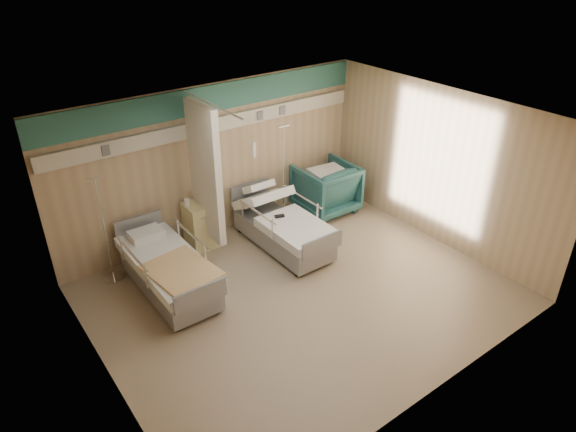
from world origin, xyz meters
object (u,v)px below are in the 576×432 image
(bed_left, at_px, (169,275))
(iv_stand_left, at_px, (110,259))
(bedside_cabinet, at_px, (201,225))
(visitor_armchair, at_px, (326,188))
(bed_right, at_px, (283,231))
(iv_stand_right, at_px, (284,203))

(bed_left, distance_m, iv_stand_left, 1.06)
(bedside_cabinet, relative_size, visitor_armchair, 0.77)
(bed_right, height_order, visitor_armchair, visitor_armchair)
(bed_left, xyz_separation_m, bedside_cabinet, (1.05, 0.90, 0.11))
(visitor_armchair, height_order, iv_stand_right, iv_stand_right)
(bed_right, bearing_deg, iv_stand_left, 162.71)
(visitor_armchair, relative_size, iv_stand_right, 0.56)
(bed_left, xyz_separation_m, iv_stand_left, (-0.61, 0.87, 0.06))
(bed_right, bearing_deg, bed_left, 180.00)
(bed_left, bearing_deg, iv_stand_left, 124.72)
(bed_right, distance_m, bed_left, 2.20)
(bed_left, bearing_deg, bedside_cabinet, 40.60)
(bed_right, height_order, iv_stand_left, iv_stand_left)
(visitor_armchair, bearing_deg, bed_right, 23.39)
(bedside_cabinet, xyz_separation_m, iv_stand_left, (-1.66, -0.03, -0.05))
(iv_stand_right, bearing_deg, iv_stand_left, 177.88)
(iv_stand_right, bearing_deg, visitor_armchair, -9.07)
(visitor_armchair, bearing_deg, iv_stand_right, -7.55)
(bed_right, relative_size, iv_stand_right, 1.11)
(bed_left, xyz_separation_m, visitor_armchair, (3.70, 0.60, 0.19))
(bedside_cabinet, bearing_deg, iv_stand_left, -179.07)
(bed_right, distance_m, iv_stand_right, 0.94)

